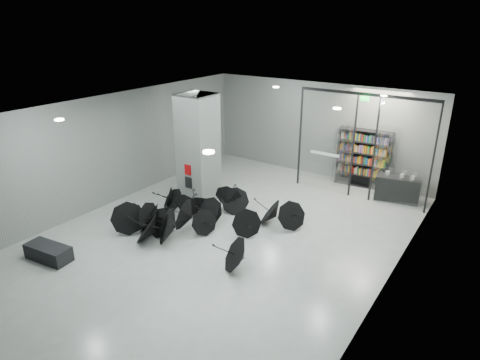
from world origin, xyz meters
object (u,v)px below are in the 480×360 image
Objects in this scene: bookshelf at (363,158)px; shop_counter at (397,189)px; column at (198,148)px; umbrella_cluster at (194,220)px; bench at (49,252)px.

shop_counter is (1.62, -0.71, -0.70)m from bookshelf.
umbrella_cluster is (1.42, -2.01, -1.69)m from column.
umbrella_cluster is at bearing -54.75° from column.
column is at bearing 74.77° from bench.
shop_counter reaches higher than bench.
shop_counter is at bearing 32.78° from column.
shop_counter is (6.27, 4.04, -1.53)m from column.
column is at bearing -139.72° from bookshelf.
column is at bearing 125.25° from umbrella_cluster.
umbrella_cluster is at bearing 52.14° from bench.
bench is 12.12m from shop_counter.
umbrella_cluster is (2.25, 3.78, 0.09)m from bench.
shop_counter is 7.75m from umbrella_cluster.
column is 2.54× the size of shop_counter.
bookshelf reaches higher than umbrella_cluster.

